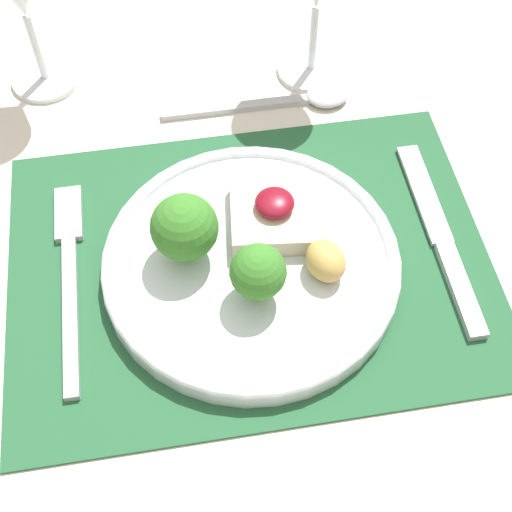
{
  "coord_description": "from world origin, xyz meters",
  "views": [
    {
      "loc": [
        -0.05,
        -0.34,
        1.26
      ],
      "look_at": [
        0.0,
        -0.01,
        0.76
      ],
      "focal_mm": 50.0,
      "sensor_mm": 36.0,
      "label": 1
    }
  ],
  "objects_px": {
    "fork": "(70,268)",
    "knife": "(444,247)",
    "dinner_plate": "(253,257)",
    "spoon": "(295,99)"
  },
  "relations": [
    {
      "from": "knife",
      "to": "dinner_plate",
      "type": "bearing_deg",
      "value": 177.22
    },
    {
      "from": "dinner_plate",
      "to": "knife",
      "type": "bearing_deg",
      "value": -2.58
    },
    {
      "from": "fork",
      "to": "knife",
      "type": "relative_size",
      "value": 1.0
    },
    {
      "from": "knife",
      "to": "spoon",
      "type": "height_order",
      "value": "spoon"
    },
    {
      "from": "fork",
      "to": "knife",
      "type": "xyz_separation_m",
      "value": [
        0.32,
        -0.03,
        0.0
      ]
    },
    {
      "from": "fork",
      "to": "spoon",
      "type": "distance_m",
      "value": 0.29
    },
    {
      "from": "dinner_plate",
      "to": "knife",
      "type": "relative_size",
      "value": 1.21
    },
    {
      "from": "dinner_plate",
      "to": "knife",
      "type": "xyz_separation_m",
      "value": [
        0.17,
        -0.01,
        -0.01
      ]
    },
    {
      "from": "dinner_plate",
      "to": "knife",
      "type": "height_order",
      "value": "dinner_plate"
    },
    {
      "from": "fork",
      "to": "spoon",
      "type": "relative_size",
      "value": 1.09
    }
  ]
}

